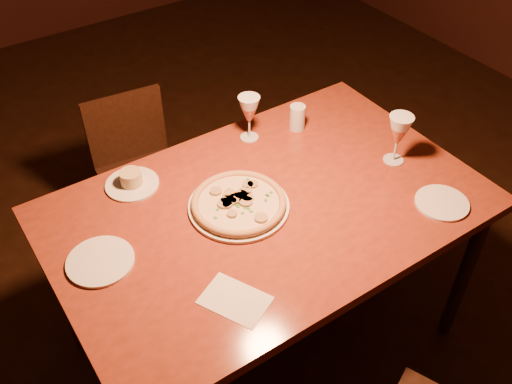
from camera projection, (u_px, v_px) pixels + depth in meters
dining_table at (267, 219)px, 2.04m from camera, size 1.50×0.96×0.80m
chair_far at (138, 166)px, 2.73m from camera, size 0.41×0.41×0.77m
pizza_plate at (239, 203)px, 1.97m from camera, size 0.35×0.35×0.04m
ramekin_saucer at (132, 181)px, 2.05m from camera, size 0.19×0.19×0.06m
wine_glass_far at (249, 118)px, 2.22m from camera, size 0.09×0.09×0.19m
wine_glass_right at (397, 139)px, 2.11m from camera, size 0.09×0.09×0.20m
water_tumbler at (297, 117)px, 2.30m from camera, size 0.06×0.06×0.11m
side_plate_left at (100, 261)px, 1.79m from camera, size 0.21×0.21×0.01m
side_plate_near at (442, 203)px, 1.99m from camera, size 0.19×0.19×0.01m
menu_card at (235, 300)px, 1.68m from camera, size 0.21×0.23×0.00m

